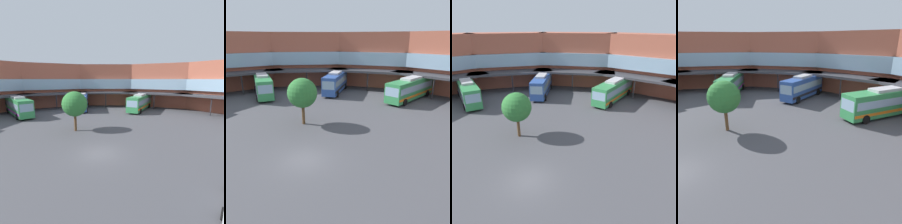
{
  "view_description": "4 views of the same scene",
  "coord_description": "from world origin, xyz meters",
  "views": [
    {
      "loc": [
        4.4,
        -14.9,
        7.24
      ],
      "look_at": [
        -0.5,
        8.21,
        2.58
      ],
      "focal_mm": 26.9,
      "sensor_mm": 36.0,
      "label": 1
    },
    {
      "loc": [
        11.09,
        -12.63,
        9.95
      ],
      "look_at": [
        -1.93,
        8.75,
        1.46
      ],
      "focal_mm": 35.14,
      "sensor_mm": 36.0,
      "label": 2
    },
    {
      "loc": [
        8.83,
        -12.82,
        13.01
      ],
      "look_at": [
        -1.17,
        10.74,
        2.26
      ],
      "focal_mm": 34.1,
      "sensor_mm": 36.0,
      "label": 3
    },
    {
      "loc": [
        16.01,
        -1.27,
        9.61
      ],
      "look_at": [
        0.71,
        10.6,
        2.93
      ],
      "focal_mm": 33.62,
      "sensor_mm": 36.0,
      "label": 4
    }
  ],
  "objects": [
    {
      "name": "ground_plane",
      "position": [
        0.0,
        0.0,
        0.0
      ],
      "size": [
        117.45,
        117.45,
        0.0
      ],
      "primitive_type": "plane",
      "color": "#47474C"
    },
    {
      "name": "station_building",
      "position": [
        0.0,
        18.53,
        5.58
      ],
      "size": [
        73.62,
        45.64,
        11.1
      ],
      "color": "#AD5942",
      "rests_on": "ground"
    },
    {
      "name": "bus_1",
      "position": [
        2.71,
        24.56,
        1.92
      ],
      "size": [
        5.18,
        12.22,
        3.79
      ],
      "rotation": [
        0.0,
        0.0,
        4.49
      ],
      "color": "#338C4C",
      "rests_on": "ground"
    },
    {
      "name": "bus_3",
      "position": [
        -10.73,
        22.26,
        1.98
      ],
      "size": [
        5.47,
        10.4,
        3.93
      ],
      "rotation": [
        0.0,
        0.0,
        5.03
      ],
      "color": "#2D519E",
      "rests_on": "ground"
    },
    {
      "name": "bus_4",
      "position": [
        -20.68,
        13.52,
        1.95
      ],
      "size": [
        10.84,
        8.95,
        3.86
      ],
      "rotation": [
        0.0,
        0.0,
        5.65
      ],
      "color": "#338C4C",
      "rests_on": "ground"
    },
    {
      "name": "plaza_tree",
      "position": [
        -5.39,
        6.43,
        3.83
      ],
      "size": [
        3.5,
        3.5,
        5.6
      ],
      "color": "brown",
      "rests_on": "ground"
    }
  ]
}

